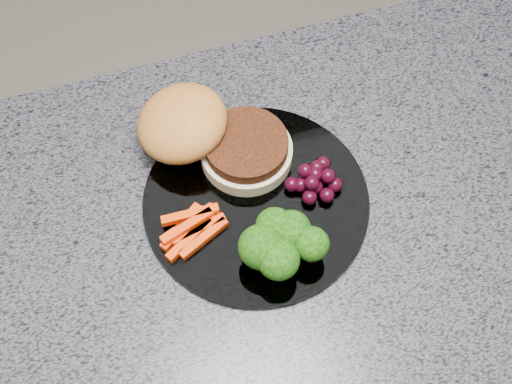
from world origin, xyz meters
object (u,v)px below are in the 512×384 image
at_px(island_cabinet, 221,380).
at_px(grape_bunch, 315,180).
at_px(plate, 256,202).
at_px(burger, 205,135).

height_order(island_cabinet, grape_bunch, grape_bunch).
distance_m(island_cabinet, plate, 0.48).
bearing_deg(plate, island_cabinet, -141.31).
relative_size(burger, grape_bunch, 3.14).
bearing_deg(grape_bunch, burger, 139.79).
bearing_deg(island_cabinet, grape_bunch, 22.76).
height_order(burger, grape_bunch, burger).
height_order(island_cabinet, burger, burger).
xyz_separation_m(island_cabinet, burger, (0.05, 0.15, 0.50)).
bearing_deg(island_cabinet, burger, 72.93).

